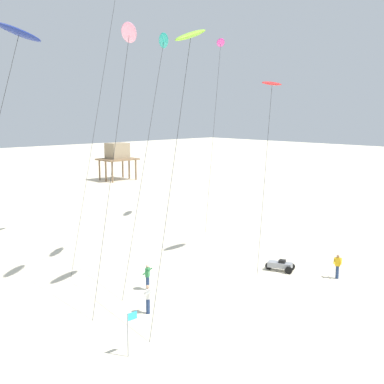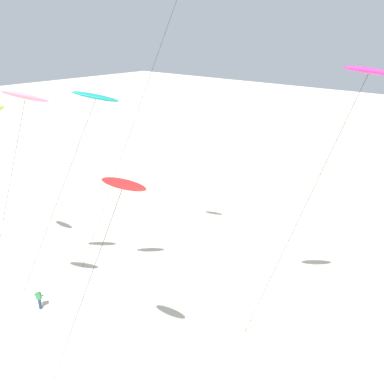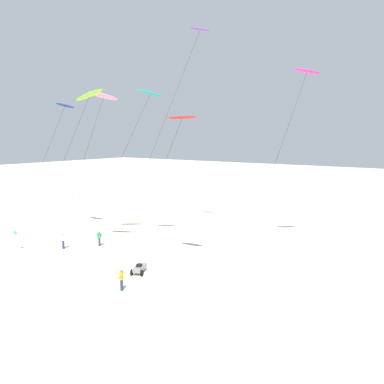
% 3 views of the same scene
% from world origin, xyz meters
% --- Properties ---
extents(ground_plane, '(260.00, 260.00, 0.00)m').
position_xyz_m(ground_plane, '(0.00, 0.00, 0.00)').
color(ground_plane, beige).
extents(kite_teal, '(7.92, 5.25, 16.55)m').
position_xyz_m(kite_teal, '(-0.42, 6.74, 15.91)').
color(kite_teal, teal).
rests_on(kite_teal, ground).
extents(kite_red, '(6.04, 3.27, 13.46)m').
position_xyz_m(kite_red, '(6.70, 2.70, 13.14)').
color(kite_red, red).
rests_on(kite_red, ground).
extents(kite_pink, '(6.31, 4.30, 16.51)m').
position_xyz_m(kite_pink, '(-4.94, 4.56, 15.78)').
color(kite_pink, pink).
rests_on(kite_pink, ground).
extents(kite_magenta, '(6.13, 4.12, 18.30)m').
position_xyz_m(kite_magenta, '(13.24, 14.19, 17.79)').
color(kite_magenta, '#D8339E').
rests_on(kite_magenta, ground).
extents(kite_flyer_furthest, '(0.72, 0.71, 1.67)m').
position_xyz_m(kite_flyer_furthest, '(-4.83, 3.26, 0.89)').
color(kite_flyer_furthest, navy).
rests_on(kite_flyer_furthest, ground).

